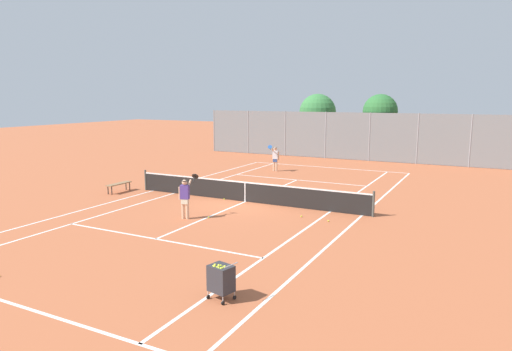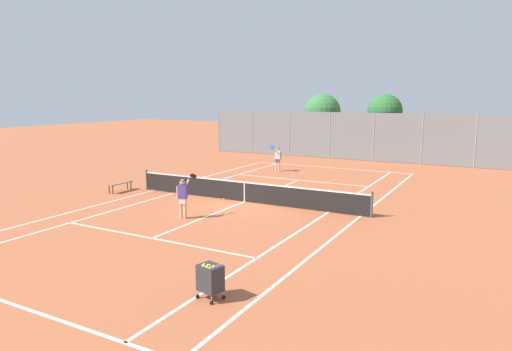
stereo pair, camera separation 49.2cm
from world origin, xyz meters
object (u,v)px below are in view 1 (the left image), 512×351
(loose_tennis_ball_2, at_px, (224,199))
(courtside_bench, at_px, (119,184))
(loose_tennis_ball_5, at_px, (301,216))
(player_near_side, at_px, (185,196))
(tree_behind_right, at_px, (379,113))
(tennis_net, at_px, (245,191))
(tree_behind_left, at_px, (317,113))
(ball_cart, at_px, (221,278))
(loose_tennis_ball_0, at_px, (209,217))
(loose_tennis_ball_1, at_px, (341,201))
(player_far_left, at_px, (275,157))
(loose_tennis_ball_3, at_px, (328,221))

(loose_tennis_ball_2, relative_size, courtside_bench, 0.04)
(loose_tennis_ball_5, bearing_deg, loose_tennis_ball_2, 163.84)
(loose_tennis_ball_5, bearing_deg, player_near_side, -149.57)
(tree_behind_right, bearing_deg, tennis_net, -96.18)
(loose_tennis_ball_2, relative_size, tree_behind_left, 0.01)
(ball_cart, height_order, loose_tennis_ball_0, ball_cart)
(loose_tennis_ball_1, distance_m, tree_behind_left, 19.82)
(player_near_side, relative_size, loose_tennis_ball_2, 26.88)
(player_far_left, height_order, loose_tennis_ball_2, player_far_left)
(player_far_left, height_order, loose_tennis_ball_0, player_far_left)
(courtside_bench, xyz_separation_m, tree_behind_right, (8.81, 19.52, 3.22))
(ball_cart, height_order, player_near_side, player_near_side)
(player_near_side, bearing_deg, loose_tennis_ball_5, 30.43)
(loose_tennis_ball_3, distance_m, courtside_bench, 11.40)
(player_near_side, height_order, loose_tennis_ball_2, player_near_side)
(loose_tennis_ball_3, distance_m, tree_behind_right, 20.49)
(loose_tennis_ball_1, xyz_separation_m, tree_behind_left, (-7.75, 17.92, 3.41))
(tennis_net, relative_size, loose_tennis_ball_0, 181.82)
(ball_cart, height_order, loose_tennis_ball_3, ball_cart)
(tree_behind_left, xyz_separation_m, tree_behind_right, (5.75, -1.46, 0.19))
(loose_tennis_ball_0, distance_m, loose_tennis_ball_5, 3.77)
(ball_cart, xyz_separation_m, loose_tennis_ball_3, (0.08, 7.86, -0.50))
(player_near_side, xyz_separation_m, loose_tennis_ball_5, (4.04, 2.37, -0.89))
(loose_tennis_ball_2, xyz_separation_m, tree_behind_right, (3.09, 18.55, 3.60))
(player_far_left, distance_m, loose_tennis_ball_2, 8.98)
(tennis_net, height_order, player_far_left, player_far_left)
(loose_tennis_ball_5, height_order, tree_behind_right, tree_behind_right)
(player_far_left, relative_size, loose_tennis_ball_1, 26.88)
(loose_tennis_ball_2, bearing_deg, tennis_net, 4.30)
(player_far_left, bearing_deg, tree_behind_right, 65.06)
(player_near_side, bearing_deg, loose_tennis_ball_1, 50.91)
(ball_cart, xyz_separation_m, loose_tennis_ball_5, (-1.13, 8.04, -0.50))
(player_near_side, distance_m, loose_tennis_ball_2, 3.80)
(player_near_side, xyz_separation_m, tree_behind_left, (-3.08, 23.68, 2.52))
(ball_cart, distance_m, player_far_left, 19.46)
(tree_behind_left, bearing_deg, tennis_net, -79.34)
(loose_tennis_ball_3, bearing_deg, player_far_left, 124.60)
(loose_tennis_ball_1, xyz_separation_m, tree_behind_right, (-2.00, 16.46, 3.60))
(ball_cart, height_order, tree_behind_right, tree_behind_right)
(loose_tennis_ball_2, bearing_deg, player_near_side, -83.46)
(loose_tennis_ball_0, distance_m, tree_behind_left, 23.75)
(loose_tennis_ball_2, bearing_deg, loose_tennis_ball_3, -14.48)
(tree_behind_right, bearing_deg, courtside_bench, -114.29)
(loose_tennis_ball_5, distance_m, courtside_bench, 10.19)
(tennis_net, distance_m, courtside_bench, 6.89)
(player_near_side, xyz_separation_m, loose_tennis_ball_0, (0.77, 0.49, -0.89))
(player_near_side, bearing_deg, tennis_net, 79.78)
(loose_tennis_ball_2, bearing_deg, courtside_bench, -170.33)
(loose_tennis_ball_3, bearing_deg, tennis_net, 161.31)
(tree_behind_left, bearing_deg, loose_tennis_ball_0, -80.57)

